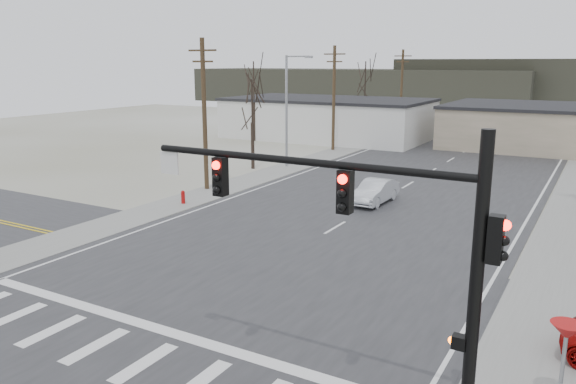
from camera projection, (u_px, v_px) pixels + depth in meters
name	position (u px, v px, depth m)	size (l,w,h in m)	color
ground	(250.00, 278.00, 22.50)	(140.00, 140.00, 0.00)	silver
main_road	(383.00, 200.00, 35.17)	(18.00, 110.00, 0.05)	#28282A
cross_road	(250.00, 278.00, 22.50)	(90.00, 10.00, 0.04)	#28282A
sidewalk_left	(278.00, 171.00, 44.53)	(3.00, 90.00, 0.06)	gray
sidewalk_right	(576.00, 204.00, 34.27)	(3.00, 90.00, 0.06)	gray
traffic_signal_mast	(390.00, 238.00, 12.38)	(8.95, 0.43, 7.20)	black
fire_hydrant	(183.00, 197.00, 34.10)	(0.24, 0.24, 0.87)	#A50C0C
yield_sign	(567.00, 334.00, 13.51)	(0.80, 0.80, 2.35)	gray
building_left_far	(328.00, 118.00, 63.55)	(22.30, 12.30, 4.50)	silver
upole_left_b	(204.00, 112.00, 37.03)	(2.20, 0.30, 10.00)	#402D1D
upole_left_c	(334.00, 97.00, 53.94)	(2.20, 0.30, 10.00)	#402D1D
upole_left_d	(401.00, 88.00, 70.84)	(2.20, 0.30, 10.00)	#402D1D
streetlight_main	(289.00, 105.00, 45.18)	(2.40, 0.25, 9.00)	gray
tree_left_near	(252.00, 104.00, 44.52)	(3.30, 3.30, 7.35)	#30241D
tree_left_far	(365.00, 81.00, 66.74)	(3.96, 3.96, 8.82)	#30241D
tree_left_mid	(254.00, 83.00, 60.47)	(3.96, 3.96, 8.82)	#30241D
hill_left	(355.00, 87.00, 116.42)	(70.00, 18.00, 7.00)	#333026
sedan_crossing	(375.00, 191.00, 34.23)	(1.50, 4.32, 1.42)	#B7BCC3
car_far_a	(492.00, 138.00, 58.49)	(1.99, 4.90, 1.42)	black
car_far_b	(505.00, 126.00, 68.78)	(1.85, 4.61, 1.57)	black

